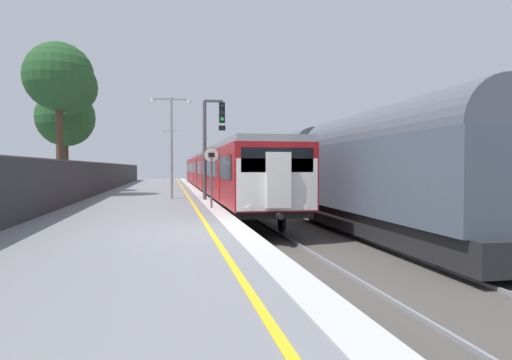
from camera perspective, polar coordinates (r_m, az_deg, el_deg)
The scene contains 9 objects.
ground at distance 12.11m, azimuth 8.76°, elevation -8.83°, with size 17.40×110.00×1.21m.
commuter_train_at_platform at distance 35.21m, azimuth -5.10°, elevation 1.05°, with size 2.83×41.76×3.81m.
freight_train_adjacent_track at distance 36.41m, azimuth 1.10°, elevation 1.47°, with size 2.60×54.64×4.62m.
signal_gantry at distance 22.55m, azimuth -5.70°, elevation 5.30°, with size 1.10×0.24×4.87m.
speed_limit_sign at distance 17.76m, azimuth -5.57°, elevation 1.36°, with size 0.59×0.08×2.35m.
platform_lamp_mid at distance 23.48m, azimuth -10.48°, elevation 5.11°, with size 2.00×0.20×5.09m.
platform_lamp_far at distance 47.78m, azimuth -10.59°, elevation 3.49°, with size 2.00×0.20×5.41m.
background_tree_left at distance 28.02m, azimuth -22.88°, elevation 11.31°, with size 3.88×3.75×8.44m.
background_tree_centre at distance 32.52m, azimuth -22.64°, elevation 7.02°, with size 3.76×3.76×6.71m.
Camera 1 is at (-1.34, -11.23, 1.57)m, focal length 32.20 mm.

